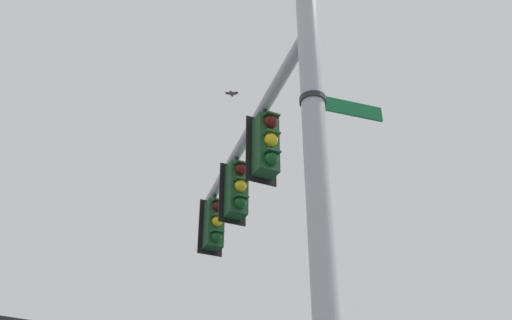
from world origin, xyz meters
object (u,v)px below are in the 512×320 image
Objects in this scene: traffic_light_nearest_pole at (266,145)px; traffic_light_mid_inner at (237,189)px; traffic_light_mid_outer at (214,224)px; street_name_sign at (328,104)px; bird_flying at (232,93)px.

traffic_light_nearest_pole and traffic_light_mid_inner have the same top height.
street_name_sign is at bearing 84.85° from traffic_light_mid_outer.
traffic_light_nearest_pole is 1.89m from street_name_sign.
bird_flying reaches higher than street_name_sign.
bird_flying is (-0.10, -0.62, 2.68)m from traffic_light_mid_inner.
street_name_sign is (0.46, 5.09, -0.42)m from traffic_light_mid_outer.
traffic_light_mid_inner is at bearing -97.58° from traffic_light_nearest_pole.
traffic_light_nearest_pole is at bearing 81.95° from bird_flying.
traffic_light_mid_outer is at bearing -96.52° from bird_flying.
bird_flying is at bearing -98.05° from traffic_light_nearest_pole.
traffic_light_mid_inner is at bearing 80.70° from bird_flying.
street_name_sign is at bearing 85.19° from bird_flying.
traffic_light_mid_inner is 1.00× the size of traffic_light_mid_outer.
bird_flying reaches higher than traffic_light_mid_inner.
bird_flying is (-0.34, -4.08, 3.10)m from street_name_sign.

